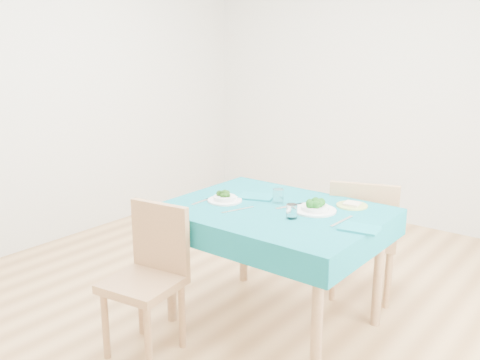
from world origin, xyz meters
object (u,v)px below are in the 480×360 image
Objects in this scene: table at (274,267)px; side_plate at (352,206)px; bowl_near at (225,196)px; chair_far at (365,218)px; bowl_far at (315,205)px; chair_near at (142,275)px.

side_plate reaches higher than table.
bowl_near is 1.15× the size of side_plate.
chair_far reaches higher than bowl_far.
chair_far is (0.64, 1.46, 0.07)m from chair_near.
side_plate is at bearing 60.37° from bowl_far.
bowl_near is (-0.33, -0.07, 0.41)m from table.
bowl_far is at bearing 66.65° from chair_far.
chair_far reaches higher than side_plate.
table is 1.14× the size of chair_far.
chair_near is 0.73m from bowl_near.
chair_far is at bearing 86.52° from bowl_far.
chair_near is at bearing 46.51° from chair_far.
chair_near is 1.31m from side_plate.
side_plate is at bearing 82.63° from chair_far.
chair_near reaches higher than bowl_far.
bowl_far reaches higher than table.
bowl_near is (0.05, 0.66, 0.31)m from chair_near.
bowl_near is (-0.58, -0.81, 0.24)m from chair_far.
bowl_far is 1.35× the size of side_plate.
chair_near is 1.07m from bowl_far.
chair_near is 3.77× the size of bowl_far.
bowl_near is 0.57m from bowl_far.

